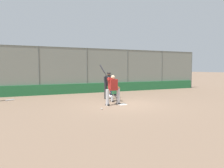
% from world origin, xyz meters
% --- Properties ---
extents(ground_plane, '(160.00, 160.00, 0.00)m').
position_xyz_m(ground_plane, '(0.00, 0.00, 0.00)').
color(ground_plane, '#7A604C').
extents(home_plate_marker, '(0.43, 0.43, 0.01)m').
position_xyz_m(home_plate_marker, '(0.00, 0.00, 0.01)').
color(home_plate_marker, white).
rests_on(home_plate_marker, ground_plane).
extents(backstop_fence, '(21.84, 0.08, 3.55)m').
position_xyz_m(backstop_fence, '(0.00, -6.12, 1.86)').
color(backstop_fence, '#515651').
rests_on(backstop_fence, ground_plane).
extents(padding_wall, '(21.33, 0.18, 0.76)m').
position_xyz_m(padding_wall, '(0.00, -6.02, 0.38)').
color(padding_wall, '#236638').
rests_on(padding_wall, ground_plane).
extents(bleachers_beyond, '(15.24, 1.95, 1.16)m').
position_xyz_m(bleachers_beyond, '(1.83, -8.27, 0.38)').
color(bleachers_beyond, slate).
rests_on(bleachers_beyond, ground_plane).
extents(batter_at_plate, '(1.09, 0.57, 2.16)m').
position_xyz_m(batter_at_plate, '(0.53, -0.09, 0.87)').
color(batter_at_plate, '#B7B7BC').
rests_on(batter_at_plate, ground_plane).
extents(catcher_behind_plate, '(0.60, 0.71, 1.11)m').
position_xyz_m(catcher_behind_plate, '(-0.06, -1.22, 0.58)').
color(catcher_behind_plate, '#B7B7BC').
rests_on(catcher_behind_plate, ground_plane).
extents(umpire_home, '(0.69, 0.46, 1.69)m').
position_xyz_m(umpire_home, '(-0.20, -2.27, 0.91)').
color(umpire_home, '#333333').
rests_on(umpire_home, ground_plane).
extents(spare_bat_near_backstop, '(0.87, 0.34, 0.07)m').
position_xyz_m(spare_bat_near_backstop, '(5.63, -4.10, 0.03)').
color(spare_bat_near_backstop, black).
rests_on(spare_bat_near_backstop, ground_plane).
extents(fielding_glove_on_dirt, '(0.32, 0.24, 0.12)m').
position_xyz_m(fielding_glove_on_dirt, '(-1.60, -4.22, 0.06)').
color(fielding_glove_on_dirt, '#56331E').
rests_on(fielding_glove_on_dirt, ground_plane).
extents(baseball_loose, '(0.07, 0.07, 0.07)m').
position_xyz_m(baseball_loose, '(1.54, 0.87, 0.04)').
color(baseball_loose, white).
rests_on(baseball_loose, ground_plane).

